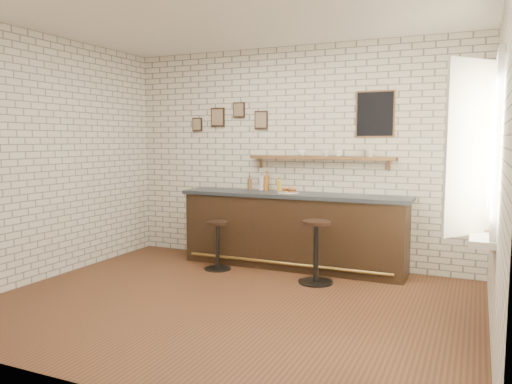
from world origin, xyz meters
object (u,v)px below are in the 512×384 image
bar_counter (293,230)px  bitters_bottle_white (262,184)px  condiment_bottle_yellow (279,185)px  bar_stool_right (316,250)px  bitters_bottle_amber (267,183)px  book_lower (480,229)px  bitters_bottle_brown (250,184)px  ciabatta_sandwich (289,189)px  shelf_cup_a (302,153)px  shelf_cup_d (370,153)px  book_upper (480,226)px  sandwich_plate (288,192)px  shelf_cup_c (339,153)px  shelf_cup_b (326,153)px  bar_stool_left (217,244)px

bar_counter → bitters_bottle_white: size_ratio=13.79×
condiment_bottle_yellow → bar_stool_right: (0.79, -0.78, -0.68)m
bitters_bottle_amber → book_lower: (2.75, -1.68, -0.18)m
bar_counter → bitters_bottle_brown: bitters_bottle_brown is taller
ciabatta_sandwich → book_lower: (2.34, -1.50, -0.12)m
bitters_bottle_brown → shelf_cup_a: 0.89m
bar_stool_right → shelf_cup_d: size_ratio=6.84×
book_upper → bitters_bottle_amber: bearing=143.9°
shelf_cup_d → sandwich_plate: bearing=-164.4°
book_upper → shelf_cup_c: bearing=130.8°
bar_stool_right → bitters_bottle_white: bearing=143.5°
shelf_cup_a → shelf_cup_b: size_ratio=1.22×
ciabatta_sandwich → shelf_cup_c: (0.61, 0.21, 0.49)m
shelf_cup_a → shelf_cup_b: shelf_cup_a is taller
ciabatta_sandwich → book_lower: 2.78m
bitters_bottle_amber → book_lower: 3.23m
bar_stool_left → shelf_cup_b: size_ratio=7.15×
bitters_bottle_amber → book_upper: size_ratio=1.26×
condiment_bottle_yellow → shelf_cup_a: (0.32, 0.03, 0.46)m
ciabatta_sandwich → book_lower: ciabatta_sandwich is taller
bar_counter → bitters_bottle_amber: bearing=159.2°
bitters_bottle_white → bar_stool_left: size_ratio=0.35×
ciabatta_sandwich → bitters_bottle_brown: 0.69m
bar_counter → shelf_cup_b: 1.12m
bitters_bottle_amber → shelf_cup_b: (0.85, 0.03, 0.42)m
ciabatta_sandwich → book_upper: 2.77m
bitters_bottle_brown → bitters_bottle_white: bitters_bottle_white is taller
shelf_cup_a → shelf_cup_c: bearing=-42.7°
bar_counter → book_lower: size_ratio=12.91×
shelf_cup_b → book_lower: shelf_cup_b is taller
bitters_bottle_white → shelf_cup_c: shelf_cup_c is taller
bitters_bottle_amber → shelf_cup_c: shelf_cup_c is taller
bar_counter → sandwich_plate: sandwich_plate is taller
bitters_bottle_brown → bar_stool_left: bearing=-102.0°
bitters_bottle_brown → bar_counter: bearing=-13.6°
bitters_bottle_brown → shelf_cup_d: size_ratio=1.81×
sandwich_plate → shelf_cup_b: size_ratio=3.11×
shelf_cup_d → shelf_cup_c: bearing=-175.7°
bar_counter → bitters_bottle_amber: size_ratio=11.35×
bitters_bottle_amber → shelf_cup_a: 0.66m
bitters_bottle_brown → bar_stool_right: (1.24, -0.78, -0.68)m
bitters_bottle_amber → shelf_cup_c: (1.02, 0.03, 0.42)m
shelf_cup_c → bar_counter: bearing=113.1°
condiment_bottle_yellow → bitters_bottle_white: bearing=180.0°
book_lower → bar_stool_left: bearing=152.7°
bar_counter → shelf_cup_b: shelf_cup_b is taller
bar_stool_right → book_lower: 2.06m
bitters_bottle_amber → shelf_cup_c: size_ratio=2.42×
shelf_cup_b → shelf_cup_d: (0.58, 0.00, 0.01)m
ciabatta_sandwich → shelf_cup_a: (0.10, 0.21, 0.48)m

